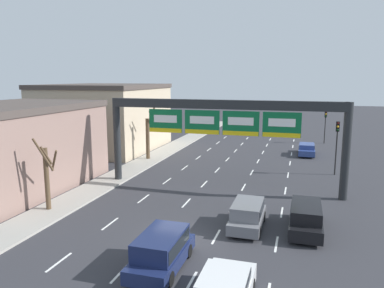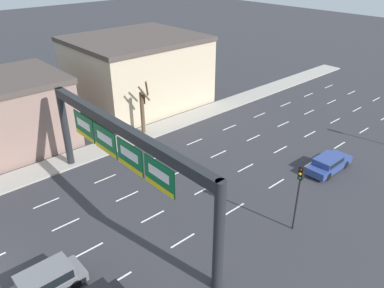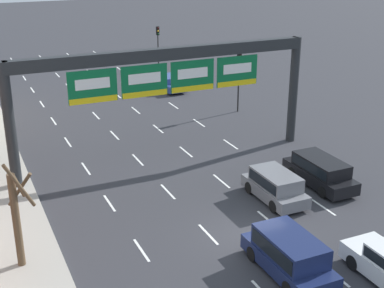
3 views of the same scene
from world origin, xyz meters
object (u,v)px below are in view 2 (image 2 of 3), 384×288
at_px(sign_gantry, 121,146).
at_px(traffic_light_mid_block, 299,186).
at_px(suv_grey, 46,281).
at_px(tree_bare_second, 143,109).
at_px(car_blue, 329,163).

xyz_separation_m(sign_gantry, traffic_light_mid_block, (9.03, 7.36, -1.96)).
relative_size(suv_grey, tree_bare_second, 0.72).
bearing_deg(tree_bare_second, car_blue, 24.72).
height_order(suv_grey, traffic_light_mid_block, traffic_light_mid_block).
height_order(suv_grey, car_blue, suv_grey).
bearing_deg(traffic_light_mid_block, car_blue, 105.75).
height_order(sign_gantry, tree_bare_second, sign_gantry).
relative_size(sign_gantry, suv_grey, 4.63).
bearing_deg(tree_bare_second, suv_grey, -50.47).
distance_m(sign_gantry, traffic_light_mid_block, 11.81).
relative_size(sign_gantry, car_blue, 3.97).
height_order(sign_gantry, car_blue, sign_gantry).
relative_size(sign_gantry, tree_bare_second, 3.33).
bearing_deg(car_blue, tree_bare_second, -155.28).
bearing_deg(sign_gantry, suv_grey, -66.50).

